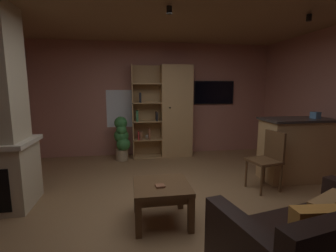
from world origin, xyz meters
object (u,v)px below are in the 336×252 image
object	(u,v)px
table_book_0	(160,186)
potted_floor_plant	(122,138)
leather_couch	(322,251)
wall_mounted_tv	(214,93)
dining_chair	(268,156)
kitchen_bar_counter	(302,149)
coffee_table	(162,191)
bookshelf_cabinet	(172,112)
tissue_box	(315,115)

from	to	relation	value
table_book_0	potted_floor_plant	xyz separation A→B (m)	(-0.50, 2.69, 0.02)
potted_floor_plant	table_book_0	bearing A→B (deg)	-79.49
leather_couch	wall_mounted_tv	world-z (taller)	wall_mounted_tv
dining_chair	potted_floor_plant	xyz separation A→B (m)	(-2.30, 1.93, -0.03)
leather_couch	table_book_0	world-z (taller)	leather_couch
kitchen_bar_counter	coffee_table	xyz separation A→B (m)	(-2.60, -1.00, -0.16)
leather_couch	dining_chair	bearing A→B (deg)	70.85
bookshelf_cabinet	coffee_table	xyz separation A→B (m)	(-0.62, -2.81, -0.65)
bookshelf_cabinet	tissue_box	bearing A→B (deg)	-41.22
bookshelf_cabinet	kitchen_bar_counter	distance (m)	2.73
kitchen_bar_counter	coffee_table	distance (m)	2.79
tissue_box	coffee_table	bearing A→B (deg)	-160.97
wall_mounted_tv	leather_couch	bearing A→B (deg)	-97.60
kitchen_bar_counter	wall_mounted_tv	distance (m)	2.41
leather_couch	dining_chair	xyz separation A→B (m)	(0.64, 1.85, 0.22)
tissue_box	dining_chair	size ratio (longest dim) A/B	0.13
tissue_box	potted_floor_plant	distance (m)	3.73
dining_chair	coffee_table	bearing A→B (deg)	-158.87
coffee_table	potted_floor_plant	size ratio (longest dim) A/B	0.68
wall_mounted_tv	bookshelf_cabinet	bearing A→B (deg)	-168.84
dining_chair	wall_mounted_tv	bearing A→B (deg)	92.04
kitchen_bar_counter	table_book_0	distance (m)	2.84
coffee_table	dining_chair	xyz separation A→B (m)	(1.77, 0.69, 0.15)
tissue_box	wall_mounted_tv	distance (m)	2.36
bookshelf_cabinet	potted_floor_plant	xyz separation A→B (m)	(-1.15, -0.20, -0.53)
table_book_0	tissue_box	bearing A→B (deg)	20.17
kitchen_bar_counter	tissue_box	size ratio (longest dim) A/B	12.00
kitchen_bar_counter	tissue_box	distance (m)	0.61
bookshelf_cabinet	table_book_0	xyz separation A→B (m)	(-0.65, -2.89, -0.55)
bookshelf_cabinet	leather_couch	size ratio (longest dim) A/B	1.24
bookshelf_cabinet	coffee_table	size ratio (longest dim) A/B	3.18
bookshelf_cabinet	potted_floor_plant	size ratio (longest dim) A/B	2.16
kitchen_bar_counter	coffee_table	world-z (taller)	kitchen_bar_counter
leather_couch	table_book_0	bearing A→B (deg)	136.61
kitchen_bar_counter	coffee_table	bearing A→B (deg)	-159.01
kitchen_bar_counter	wall_mounted_tv	world-z (taller)	wall_mounted_tv
leather_couch	potted_floor_plant	bearing A→B (deg)	113.64
coffee_table	dining_chair	bearing A→B (deg)	21.13
bookshelf_cabinet	leather_couch	xyz separation A→B (m)	(0.51, -3.98, -0.72)
leather_couch	dining_chair	distance (m)	1.97
coffee_table	tissue_box	bearing A→B (deg)	19.03
potted_floor_plant	coffee_table	bearing A→B (deg)	-78.64
bookshelf_cabinet	tissue_box	xyz separation A→B (m)	(2.13, -1.87, 0.10)
table_book_0	wall_mounted_tv	xyz separation A→B (m)	(1.72, 3.10, 0.99)
leather_couch	coffee_table	world-z (taller)	leather_couch
dining_chair	bookshelf_cabinet	bearing A→B (deg)	118.42
coffee_table	wall_mounted_tv	xyz separation A→B (m)	(1.69, 3.03, 1.09)
kitchen_bar_counter	dining_chair	world-z (taller)	kitchen_bar_counter
tissue_box	leather_couch	size ratio (longest dim) A/B	0.07
kitchen_bar_counter	potted_floor_plant	world-z (taller)	kitchen_bar_counter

